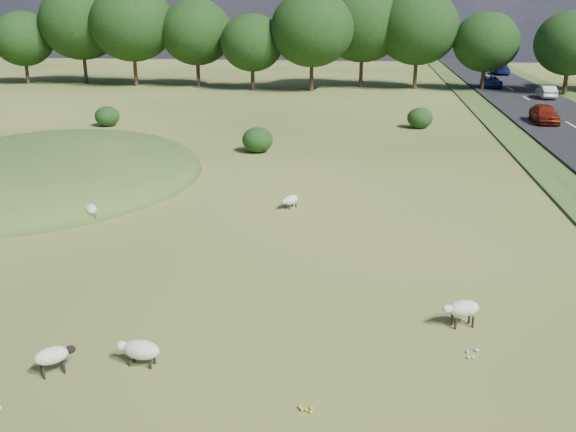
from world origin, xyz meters
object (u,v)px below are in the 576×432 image
object	(u,v)px
car_0	(491,82)
sheep_2	(290,200)
car_2	(546,92)
sheep_5	(140,350)
car_5	(500,69)
sheep_3	(53,356)
car_6	(544,113)
sheep_4	(91,209)
sheep_1	(462,309)

from	to	relation	value
car_0	sheep_2	bearing A→B (deg)	-108.60
car_2	sheep_5	bearing A→B (deg)	67.45
car_5	sheep_3	bearing A→B (deg)	73.20
car_0	car_5	world-z (taller)	car_5
sheep_2	car_6	xyz separation A→B (m)	(16.58, 24.37, 0.59)
car_0	car_5	size ratio (longest dim) A/B	0.88
car_5	car_6	bearing A→B (deg)	84.75
sheep_4	car_2	distance (m)	51.44
car_2	car_6	distance (m)	15.95
sheep_1	sheep_3	size ratio (longest dim) A/B	1.18
sheep_2	sheep_1	bearing A→B (deg)	61.82
sheep_3	car_5	distance (m)	83.92
sheep_4	sheep_5	world-z (taller)	sheep_4
sheep_1	sheep_2	world-z (taller)	sheep_1
sheep_2	sheep_3	size ratio (longest dim) A/B	1.08
car_2	sheep_2	bearing A→B (deg)	62.92
sheep_5	sheep_2	bearing A→B (deg)	-91.92
sheep_1	car_5	xyz separation A→B (m)	(14.10, 76.43, 0.42)
sheep_4	car_0	bearing A→B (deg)	-55.24
sheep_4	car_6	bearing A→B (deg)	-72.02
car_0	car_5	xyz separation A→B (m)	(3.80, 16.48, 0.11)
sheep_1	sheep_2	size ratio (longest dim) A/B	1.09
sheep_1	car_6	bearing A→B (deg)	-125.75
car_2	car_6	world-z (taller)	car_6
sheep_5	car_0	xyz separation A→B (m)	(18.51, 63.15, 0.43)
car_2	car_5	xyz separation A→B (m)	(0.00, 25.89, 0.09)
sheep_5	sheep_4	bearing A→B (deg)	-54.53
sheep_5	car_6	xyz separation A→B (m)	(18.51, 38.25, 0.54)
sheep_3	sheep_4	xyz separation A→B (m)	(-4.22, 11.60, 0.01)
car_0	car_2	size ratio (longest dim) A/B	1.14
sheep_2	car_5	xyz separation A→B (m)	(20.38, 65.75, 0.60)
car_2	car_5	world-z (taller)	car_5
sheep_4	sheep_5	size ratio (longest dim) A/B	0.87
sheep_2	sheep_5	bearing A→B (deg)	23.44
sheep_4	car_0	size ratio (longest dim) A/B	0.24
sheep_1	sheep_3	world-z (taller)	sheep_1
sheep_1	car_0	distance (m)	60.83
sheep_1	car_0	bearing A→B (deg)	-119.12
car_0	car_2	xyz separation A→B (m)	(3.80, -9.41, 0.02)
sheep_5	car_0	world-z (taller)	car_0
sheep_1	car_6	world-z (taller)	car_6
sheep_1	sheep_4	distance (m)	16.30
car_5	car_0	bearing A→B (deg)	77.02
sheep_2	car_6	size ratio (longest dim) A/B	0.25
sheep_5	car_2	distance (m)	58.19
sheep_3	car_0	xyz separation A→B (m)	(20.45, 63.85, 0.35)
car_5	sheep_2	bearing A→B (deg)	72.78
sheep_4	sheep_5	xyz separation A→B (m)	(6.16, -10.90, -0.09)
sheep_5	car_5	size ratio (longest dim) A/B	0.24
sheep_1	sheep_4	world-z (taller)	sheep_1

